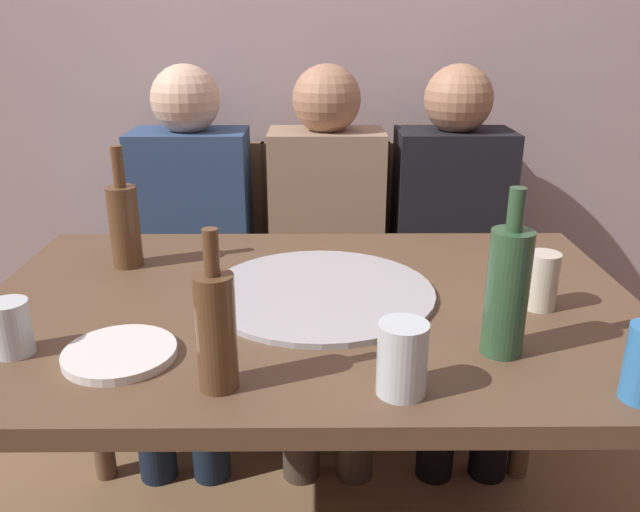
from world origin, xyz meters
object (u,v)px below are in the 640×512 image
wine_glass (541,281)px  table_knife (516,267)px  dining_table (310,338)px  tumbler_near (11,328)px  water_bottle (507,290)px  chair_middle (326,261)px  wine_bottle (216,329)px  beer_bottle (124,223)px  guest_in_sweater (190,241)px  guest_by_wall (454,240)px  plate_stack (120,353)px  pizza_tray (320,292)px  chair_right (443,261)px  chair_left (201,262)px  guest_in_beanie (327,241)px  tumbler_far (402,358)px

wine_glass → table_knife: wine_glass is taller
dining_table → tumbler_near: bearing=-157.1°
water_bottle → chair_middle: (-0.29, 1.06, -0.35)m
wine_bottle → beer_bottle: bearing=118.5°
table_knife → guest_in_sweater: bearing=93.6°
beer_bottle → table_knife: 0.92m
tumbler_near → guest_by_wall: guest_by_wall is taller
beer_bottle → water_bottle: size_ratio=0.96×
beer_bottle → plate_stack: 0.46m
wine_bottle → tumbler_near: bearing=163.3°
dining_table → pizza_tray: pizza_tray is taller
chair_right → water_bottle: bearing=83.9°
beer_bottle → table_knife: beer_bottle is taller
wine_bottle → chair_left: wine_bottle is taller
pizza_tray → wine_glass: wine_glass is taller
wine_glass → plate_stack: bearing=-165.9°
pizza_tray → wine_bottle: 0.40m
chair_middle → wine_glass: bearing=115.4°
wine_glass → guest_in_beanie: size_ratio=0.10×
dining_table → water_bottle: size_ratio=4.62×
chair_middle → guest_in_sweater: size_ratio=0.77×
wine_bottle → tumbler_far: bearing=-3.6°
wine_bottle → chair_left: bearing=101.7°
chair_right → plate_stack: bearing=54.2°
beer_bottle → chair_middle: bearing=53.0°
chair_left → beer_bottle: bearing=85.7°
wine_glass → dining_table: bearing=175.6°
wine_glass → table_knife: 0.22m
pizza_tray → guest_in_sweater: bearing=121.6°
pizza_tray → beer_bottle: (-0.45, 0.18, 0.10)m
chair_right → guest_by_wall: 0.20m
dining_table → plate_stack: plate_stack is taller
beer_bottle → chair_left: 0.72m
chair_left → plate_stack: bearing=93.1°
table_knife → chair_right: bearing=36.7°
table_knife → tumbler_far: bearing=-178.8°
dining_table → wine_glass: 0.48m
beer_bottle → guest_by_wall: guest_by_wall is taller
chair_left → wine_glass: bearing=134.0°
pizza_tray → chair_left: 0.93m
wine_bottle → guest_in_sweater: guest_in_sweater is taller
pizza_tray → beer_bottle: beer_bottle is taller
water_bottle → chair_left: bearing=124.2°
wine_bottle → water_bottle: bearing=12.9°
wine_bottle → plate_stack: size_ratio=1.36×
chair_right → guest_by_wall: bearing=90.0°
beer_bottle → table_knife: (0.91, -0.02, -0.10)m
beer_bottle → tumbler_near: (-0.08, -0.42, -0.06)m
wine_bottle → tumbler_near: 0.39m
beer_bottle → table_knife: size_ratio=1.29×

